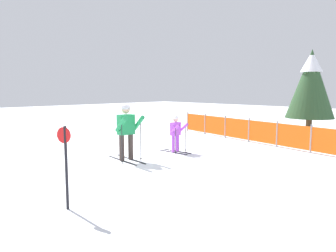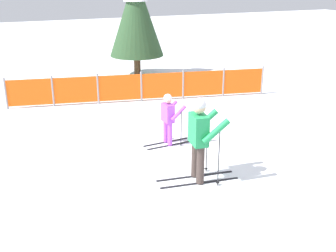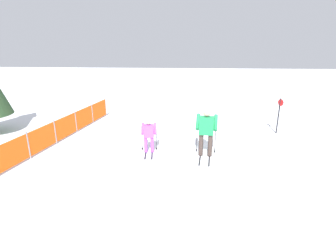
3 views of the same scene
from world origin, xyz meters
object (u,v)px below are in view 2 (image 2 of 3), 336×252
Objects in this scene: conifer_far at (136,14)px; skier_adult at (200,132)px; skier_child at (168,115)px; safety_fence at (141,87)px.

skier_adult is at bearing -100.54° from conifer_far.
skier_child is 3.62m from safety_fence.
conifer_far reaches higher than safety_fence.
skier_child is 0.32× the size of conifer_far.
conifer_far reaches higher than skier_adult.
skier_adult is 0.44× the size of conifer_far.
conifer_far is at bearing 73.01° from skier_child.
skier_child is at bearing 92.18° from skier_adult.
conifer_far is (1.64, 8.82, 1.35)m from skier_adult.
skier_child is 7.24m from conifer_far.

